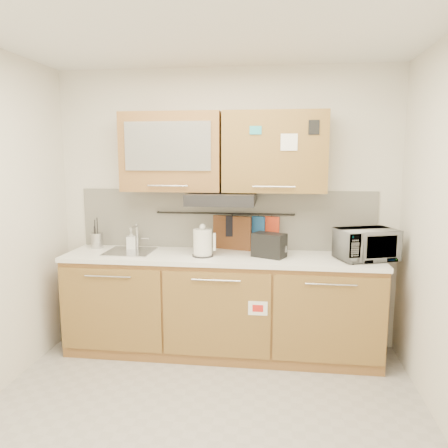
# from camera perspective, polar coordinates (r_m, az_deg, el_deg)

# --- Properties ---
(floor) EXTENTS (3.20, 3.20, 0.00)m
(floor) POSITION_cam_1_polar(r_m,az_deg,el_deg) (3.19, -3.54, -25.40)
(floor) COLOR #9E9993
(floor) RESTS_ON ground
(ceiling) EXTENTS (3.20, 3.20, 0.00)m
(ceiling) POSITION_cam_1_polar(r_m,az_deg,el_deg) (2.76, -4.12, 25.78)
(ceiling) COLOR white
(ceiling) RESTS_ON wall_back
(wall_back) EXTENTS (3.20, 0.00, 3.20)m
(wall_back) POSITION_cam_1_polar(r_m,az_deg,el_deg) (4.15, 0.17, 2.01)
(wall_back) COLOR silver
(wall_back) RESTS_ON ground
(base_cabinet) EXTENTS (2.80, 0.64, 0.88)m
(base_cabinet) POSITION_cam_1_polar(r_m,az_deg,el_deg) (4.06, -0.39, -11.15)
(base_cabinet) COLOR olive
(base_cabinet) RESTS_ON floor
(countertop) EXTENTS (2.82, 0.62, 0.04)m
(countertop) POSITION_cam_1_polar(r_m,az_deg,el_deg) (3.92, -0.40, -4.35)
(countertop) COLOR white
(countertop) RESTS_ON base_cabinet
(backsplash) EXTENTS (2.80, 0.02, 0.56)m
(backsplash) POSITION_cam_1_polar(r_m,az_deg,el_deg) (4.15, 0.15, 0.62)
(backsplash) COLOR silver
(backsplash) RESTS_ON countertop
(upper_cabinets) EXTENTS (1.82, 0.37, 0.70)m
(upper_cabinets) POSITION_cam_1_polar(r_m,az_deg,el_deg) (3.94, -0.22, 9.38)
(upper_cabinets) COLOR olive
(upper_cabinets) RESTS_ON wall_back
(range_hood) EXTENTS (0.60, 0.46, 0.10)m
(range_hood) POSITION_cam_1_polar(r_m,az_deg,el_deg) (3.89, -0.29, 3.33)
(range_hood) COLOR black
(range_hood) RESTS_ON upper_cabinets
(sink) EXTENTS (0.42, 0.40, 0.26)m
(sink) POSITION_cam_1_polar(r_m,az_deg,el_deg) (4.13, -12.15, -3.52)
(sink) COLOR silver
(sink) RESTS_ON countertop
(utensil_rail) EXTENTS (1.30, 0.02, 0.02)m
(utensil_rail) POSITION_cam_1_polar(r_m,az_deg,el_deg) (4.11, 0.08, 1.38)
(utensil_rail) COLOR black
(utensil_rail) RESTS_ON backsplash
(utensil_crock) EXTENTS (0.15, 0.15, 0.29)m
(utensil_crock) POSITION_cam_1_polar(r_m,az_deg,el_deg) (4.37, -16.25, -2.04)
(utensil_crock) COLOR #B1B1B5
(utensil_crock) RESTS_ON countertop
(kettle) EXTENTS (0.21, 0.19, 0.29)m
(kettle) POSITION_cam_1_polar(r_m,az_deg,el_deg) (3.85, -2.77, -2.53)
(kettle) COLOR silver
(kettle) RESTS_ON countertop
(toaster) EXTENTS (0.32, 0.26, 0.21)m
(toaster) POSITION_cam_1_polar(r_m,az_deg,el_deg) (3.84, 5.91, -2.73)
(toaster) COLOR black
(toaster) RESTS_ON countertop
(microwave) EXTENTS (0.56, 0.47, 0.26)m
(microwave) POSITION_cam_1_polar(r_m,az_deg,el_deg) (3.91, 18.07, -2.55)
(microwave) COLOR #999999
(microwave) RESTS_ON countertop
(soap_bottle) EXTENTS (0.10, 0.10, 0.19)m
(soap_bottle) POSITION_cam_1_polar(r_m,az_deg,el_deg) (4.21, -12.02, -2.03)
(soap_bottle) COLOR #999999
(soap_bottle) RESTS_ON countertop
(cutting_board) EXTENTS (0.37, 0.12, 0.46)m
(cutting_board) POSITION_cam_1_polar(r_m,az_deg,el_deg) (4.12, 1.04, -2.14)
(cutting_board) COLOR brown
(cutting_board) RESTS_ON utensil_rail
(oven_mitt) EXTENTS (0.13, 0.07, 0.20)m
(oven_mitt) POSITION_cam_1_polar(r_m,az_deg,el_deg) (4.08, 4.51, -0.42)
(oven_mitt) COLOR #1C4D84
(oven_mitt) RESTS_ON utensil_rail
(dark_pouch) EXTENTS (0.13, 0.05, 0.19)m
(dark_pouch) POSITION_cam_1_polar(r_m,az_deg,el_deg) (4.10, 1.08, -0.29)
(dark_pouch) COLOR black
(dark_pouch) RESTS_ON utensil_rail
(pot_holder) EXTENTS (0.15, 0.06, 0.18)m
(pot_holder) POSITION_cam_1_polar(r_m,az_deg,el_deg) (4.08, 6.22, -0.28)
(pot_holder) COLOR red
(pot_holder) RESTS_ON utensil_rail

